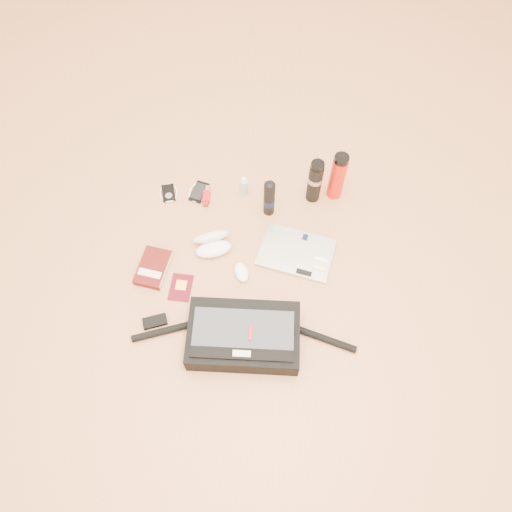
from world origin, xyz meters
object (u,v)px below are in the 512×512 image
(book, at_px, (153,268))
(laptop, at_px, (296,253))
(thermos_red, at_px, (338,176))
(thermos_black, at_px, (315,181))
(messenger_bag, at_px, (243,336))

(book, bearing_deg, laptop, 20.81)
(laptop, bearing_deg, thermos_red, 76.92)
(laptop, xyz_separation_m, thermos_red, (0.18, 0.32, 0.12))
(laptop, xyz_separation_m, thermos_black, (0.08, 0.30, 0.11))
(messenger_bag, xyz_separation_m, thermos_black, (0.30, 0.70, 0.07))
(messenger_bag, bearing_deg, laptop, 62.86)
(messenger_bag, relative_size, book, 4.44)
(messenger_bag, height_order, book, messenger_bag)
(laptop, distance_m, thermos_red, 0.39)
(messenger_bag, xyz_separation_m, book, (-0.39, 0.31, -0.04))
(messenger_bag, height_order, thermos_black, thermos_black)
(book, bearing_deg, thermos_black, 42.14)
(book, height_order, thermos_red, thermos_red)
(thermos_black, bearing_deg, book, -150.80)
(messenger_bag, relative_size, laptop, 2.50)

